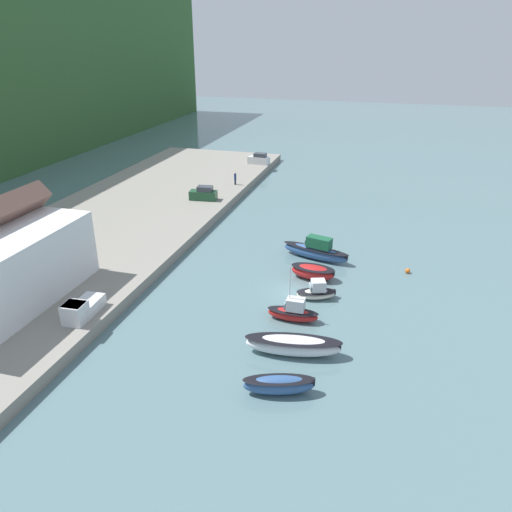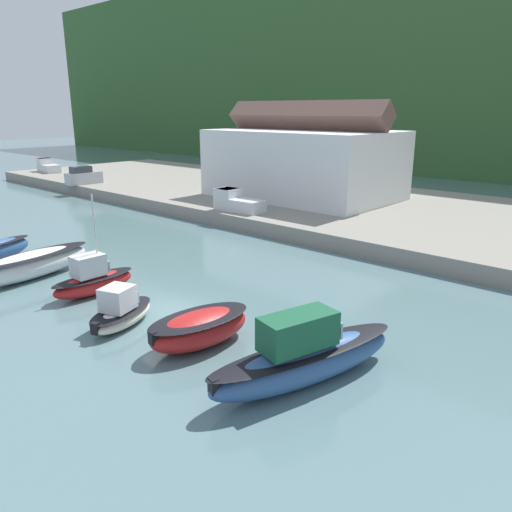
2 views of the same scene
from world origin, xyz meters
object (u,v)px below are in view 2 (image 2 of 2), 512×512
Objects in this scene: moored_boat_2 at (93,280)px; moored_boat_4 at (200,328)px; parked_car_2 at (83,176)px; pickup_truck_0 at (236,201)px; moored_boat_3 at (121,312)px; pickup_truck_1 at (47,166)px; moored_boat_5 at (305,357)px; moored_boat_1 at (29,265)px.

moored_boat_2 is 1.08× the size of moored_boat_4.
pickup_truck_0 is (25.73, 0.59, -0.10)m from parked_car_2.
moored_boat_3 is 0.90× the size of pickup_truck_1.
moored_boat_4 is at bearing -21.01° from parked_car_2.
moored_boat_3 is at bearing -158.39° from moored_boat_4.
moored_boat_5 is at bearing -17.99° from parked_car_2.
parked_car_2 is at bearing -93.56° from pickup_truck_1.
pickup_truck_1 is (-47.95, 20.79, 1.20)m from moored_boat_2.
parked_car_2 is at bearing 150.81° from moored_boat_2.
moored_boat_4 is at bearing -1.86° from moored_boat_2.
moored_boat_1 is 0.98× the size of moored_boat_5.
pickup_truck_1 reaches higher than moored_boat_1.
moored_boat_5 is (9.71, 1.75, 0.35)m from moored_boat_3.
moored_boat_4 is 60.98m from pickup_truck_1.
moored_boat_3 is 57.33m from pickup_truck_1.
moored_boat_5 is (14.60, 0.35, 0.22)m from moored_boat_2.
moored_boat_2 is at bearing -26.37° from parked_car_2.
pickup_truck_1 is (-57.23, 21.02, 1.23)m from moored_boat_4.
pickup_truck_1 reaches higher than moored_boat_4.
moored_boat_5 reaches higher than moored_boat_3.
pickup_truck_1 is at bearing 83.59° from pickup_truck_0.
moored_boat_5 is at bearing -100.96° from pickup_truck_1.
pickup_truck_1 is at bearing 143.89° from moored_boat_1.
pickup_truck_0 reaches higher than moored_boat_1.
pickup_truck_0 is (-1.42, 19.64, 1.17)m from moored_boat_1.
moored_boat_2 reaches higher than moored_boat_1.
parked_car_2 is 25.74m from pickup_truck_0.
moored_boat_1 is 19.73m from pickup_truck_0.
moored_boat_2 is 1.27× the size of moored_boat_3.
moored_boat_4 is 0.60× the size of moored_boat_5.
moored_boat_2 is 0.65× the size of moored_boat_5.
moored_boat_5 is at bearing -9.63° from moored_boat_3.
pickup_truck_0 and pickup_truck_1 have the same top height.
moored_boat_4 is at bearing -4.96° from moored_boat_3.
pickup_truck_1 reaches higher than moored_boat_5.
moored_boat_4 is 1.06× the size of pickup_truck_1.
parked_car_2 reaches higher than moored_boat_5.
moored_boat_1 is 1.93× the size of moored_boat_3.
parked_car_2 is (-37.43, 19.28, 1.43)m from moored_boat_3.
pickup_truck_0 is at bearing -86.09° from pickup_truck_1.
moored_boat_2 is 1.33× the size of parked_car_2.
moored_boat_1 is 20.05m from moored_boat_5.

